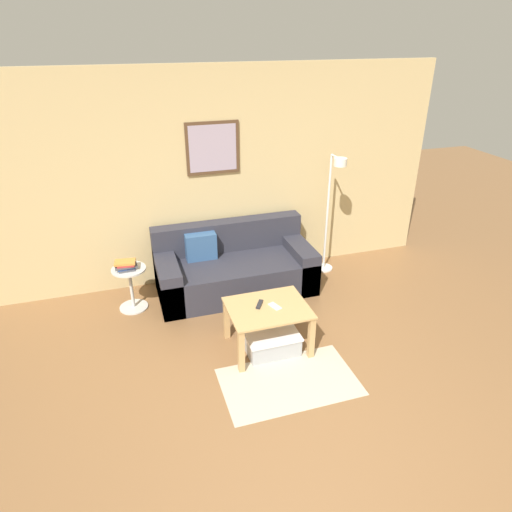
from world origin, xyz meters
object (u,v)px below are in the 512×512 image
at_px(couch, 234,269).
at_px(side_table, 131,284).
at_px(floor_lamp, 332,205).
at_px(remote_control, 259,304).
at_px(book_stack, 126,265).
at_px(cell_phone, 275,306).
at_px(coffee_table, 268,315).
at_px(storage_bin, 271,340).

relative_size(couch, side_table, 3.63).
relative_size(floor_lamp, remote_control, 10.31).
bearing_deg(book_stack, remote_control, -41.80).
bearing_deg(remote_control, cell_phone, 3.81).
distance_m(coffee_table, floor_lamp, 1.85).
bearing_deg(storage_bin, coffee_table, 110.75).
xyz_separation_m(couch, book_stack, (-1.24, -0.08, 0.29)).
bearing_deg(coffee_table, remote_control, 139.56).
height_order(book_stack, remote_control, book_stack).
relative_size(floor_lamp, side_table, 3.04).
bearing_deg(cell_phone, book_stack, 119.89).
bearing_deg(cell_phone, storage_bin, -164.27).
distance_m(side_table, book_stack, 0.26).
bearing_deg(remote_control, book_stack, 169.06).
distance_m(storage_bin, side_table, 1.74).
bearing_deg(side_table, couch, 3.30).
height_order(storage_bin, book_stack, book_stack).
bearing_deg(storage_bin, floor_lamp, 46.32).
height_order(couch, cell_phone, couch).
relative_size(couch, coffee_table, 2.39).
distance_m(floor_lamp, book_stack, 2.54).
bearing_deg(side_table, book_stack, -147.92).
xyz_separation_m(coffee_table, remote_control, (-0.07, 0.06, 0.11)).
xyz_separation_m(book_stack, cell_phone, (1.33, -1.13, -0.09)).
height_order(storage_bin, cell_phone, cell_phone).
xyz_separation_m(coffee_table, storage_bin, (0.02, -0.05, -0.27)).
height_order(couch, storage_bin, couch).
relative_size(floor_lamp, cell_phone, 11.05).
xyz_separation_m(side_table, cell_phone, (1.30, -1.15, 0.17)).
relative_size(side_table, remote_control, 3.40).
distance_m(book_stack, remote_control, 1.60).
bearing_deg(book_stack, coffee_table, -41.73).
bearing_deg(book_stack, floor_lamp, 2.76).
height_order(couch, remote_control, couch).
distance_m(couch, book_stack, 1.27).
relative_size(side_table, cell_phone, 3.64).
distance_m(floor_lamp, cell_phone, 1.78).
bearing_deg(floor_lamp, remote_control, -137.98).
distance_m(couch, side_table, 1.22).
relative_size(side_table, book_stack, 2.08).
xyz_separation_m(side_table, book_stack, (-0.02, -0.01, 0.25)).
bearing_deg(couch, floor_lamp, 1.62).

